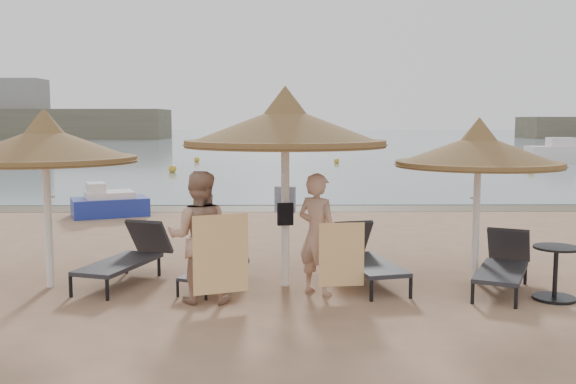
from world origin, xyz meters
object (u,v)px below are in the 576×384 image
palapa_right (478,151)px  person_left (199,226)px  palapa_left (45,145)px  pedal_boat (109,203)px  lounger_near_left (217,265)px  lounger_far_left (128,256)px  palapa_center (285,127)px  side_table (555,275)px  lounger_near_right (364,257)px  person_right (317,224)px  lounger_far_right (504,264)px

palapa_right → person_left: 4.72m
palapa_left → palapa_right: (6.95, 0.33, -0.11)m
palapa_left → person_left: bearing=-19.1°
pedal_boat → lounger_near_left: bearing=-86.0°
palapa_left → lounger_far_left: (1.17, 0.37, -1.85)m
palapa_center → palapa_right: (3.17, 0.30, -0.39)m
palapa_center → side_table: (4.02, -0.87, -2.18)m
palapa_right → pedal_boat: palapa_right is taller
lounger_near_right → side_table: bearing=-35.8°
palapa_right → lounger_far_left: size_ratio=1.24×
pedal_boat → lounger_far_left: bearing=-95.3°
side_table → person_right: 3.62m
lounger_near_left → person_right: 1.86m
palapa_left → lounger_far_left: size_ratio=1.30×
pedal_boat → lounger_near_right: bearing=-72.5°
lounger_near_left → person_right: person_right is taller
lounger_far_left → pedal_boat: lounger_far_left is taller
lounger_far_left → palapa_center: bearing=10.4°
palapa_center → palapa_right: size_ratio=1.18×
lounger_near_left → lounger_far_right: size_ratio=0.81×
palapa_center → lounger_near_right: 2.52m
palapa_left → person_right: bearing=-6.5°
lounger_near_left → lounger_far_right: bearing=17.3°
lounger_near_left → lounger_near_right: 2.42m
person_left → pedal_boat: size_ratio=0.97×
side_table → lounger_far_right: bearing=131.1°
lounger_far_right → person_left: 4.84m
palapa_center → person_right: (0.49, -0.51, -1.47)m
lounger_far_left → palapa_right: bearing=17.5°
person_right → pedal_boat: 9.74m
lounger_far_left → side_table: lounger_far_left is taller
palapa_right → lounger_near_left: size_ratio=1.64×
lounger_near_left → person_right: size_ratio=0.77×
side_table → person_left: bearing=-179.8°
lounger_near_left → lounger_far_right: (4.57, -0.30, 0.08)m
palapa_right → pedal_boat: (-8.02, 7.30, -1.82)m
side_table → person_left: size_ratio=0.36×
lounger_near_left → pedal_boat: pedal_boat is taller
palapa_center → side_table: size_ratio=4.01×
palapa_right → lounger_far_right: size_ratio=1.32×
lounger_far_right → side_table: 0.84m
person_right → pedal_boat: bearing=-18.1°
palapa_left → lounger_near_right: bearing=3.0°
palapa_center → lounger_far_right: (3.47, -0.24, -2.16)m
person_right → palapa_center: bearing=-7.8°
palapa_right → lounger_far_left: bearing=179.6°
palapa_left → person_left: 2.89m
palapa_left → lounger_far_right: size_ratio=1.39×
palapa_left → lounger_far_left: palapa_left is taller
lounger_near_left → lounger_near_right: (2.42, 0.18, 0.10)m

